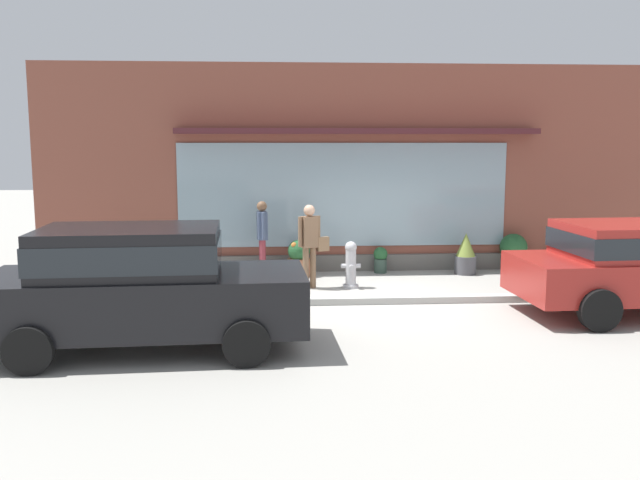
% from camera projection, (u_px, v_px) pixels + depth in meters
% --- Properties ---
extents(ground_plane, '(60.00, 60.00, 0.00)m').
position_uv_depth(ground_plane, '(377.00, 301.00, 12.40)').
color(ground_plane, '#9E9B93').
extents(curb_strip, '(14.00, 0.24, 0.12)m').
position_uv_depth(curb_strip, '(378.00, 300.00, 12.19)').
color(curb_strip, '#B2B2AD').
rests_on(curb_strip, ground_plane).
extents(storefront, '(14.00, 0.81, 4.55)m').
position_uv_depth(storefront, '(356.00, 170.00, 15.22)').
color(storefront, brown).
rests_on(storefront, ground_plane).
extents(fire_hydrant, '(0.39, 0.35, 0.92)m').
position_uv_depth(fire_hydrant, '(351.00, 265.00, 13.45)').
color(fire_hydrant, '#B2B2B7').
rests_on(fire_hydrant, ground_plane).
extents(pedestrian_with_handbag, '(0.62, 0.34, 1.65)m').
position_uv_depth(pedestrian_with_handbag, '(310.00, 240.00, 13.34)').
color(pedestrian_with_handbag, brown).
rests_on(pedestrian_with_handbag, ground_plane).
extents(pedestrian_passerby, '(0.24, 0.45, 1.62)m').
position_uv_depth(pedestrian_passerby, '(262.00, 233.00, 14.52)').
color(pedestrian_passerby, '#8E333D').
rests_on(pedestrian_passerby, ground_plane).
extents(parked_car_black, '(4.39, 2.10, 1.71)m').
position_uv_depth(parked_car_black, '(141.00, 282.00, 9.34)').
color(parked_car_black, black).
rests_on(parked_car_black, ground_plane).
extents(potted_plant_trailing_edge, '(0.31, 0.31, 0.57)m').
position_uv_depth(potted_plant_trailing_edge, '(380.00, 259.00, 15.01)').
color(potted_plant_trailing_edge, '#33473D').
rests_on(potted_plant_trailing_edge, ground_plane).
extents(potted_plant_window_left, '(0.36, 0.36, 0.65)m').
position_uv_depth(potted_plant_window_left, '(137.00, 263.00, 14.36)').
color(potted_plant_window_left, '#9E6042').
rests_on(potted_plant_window_left, ground_plane).
extents(potted_plant_window_center, '(0.46, 0.46, 0.90)m').
position_uv_depth(potted_plant_window_center, '(466.00, 255.00, 14.86)').
color(potted_plant_window_center, '#4C4C51').
rests_on(potted_plant_window_center, ground_plane).
extents(potted_plant_window_right, '(0.48, 0.48, 0.82)m').
position_uv_depth(potted_plant_window_right, '(179.00, 257.00, 14.82)').
color(potted_plant_window_right, '#B7B2A3').
rests_on(potted_plant_window_right, ground_plane).
extents(potted_plant_low_front, '(0.61, 0.61, 0.83)m').
position_uv_depth(potted_plant_low_front, '(513.00, 250.00, 15.26)').
color(potted_plant_low_front, '#B7B2A3').
rests_on(potted_plant_low_front, ground_plane).
extents(potted_plant_doorstep, '(0.37, 0.37, 0.82)m').
position_uv_depth(potted_plant_doorstep, '(571.00, 254.00, 15.22)').
color(potted_plant_doorstep, '#33473D').
rests_on(potted_plant_doorstep, ground_plane).
extents(potted_plant_by_entrance, '(0.50, 0.50, 0.79)m').
position_uv_depth(potted_plant_by_entrance, '(299.00, 258.00, 14.63)').
color(potted_plant_by_entrance, '#9E6042').
rests_on(potted_plant_by_entrance, ground_plane).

